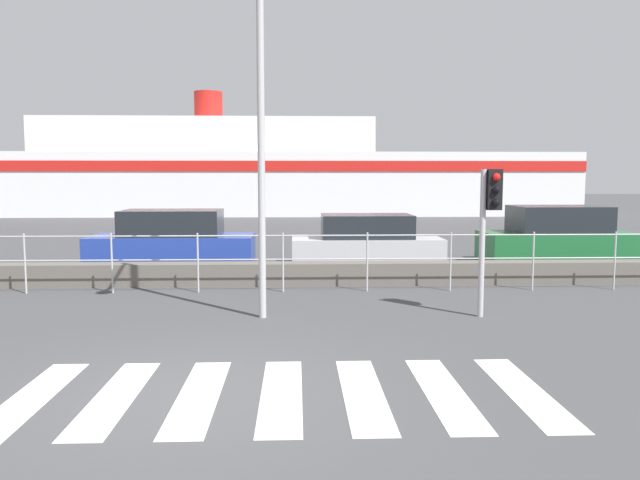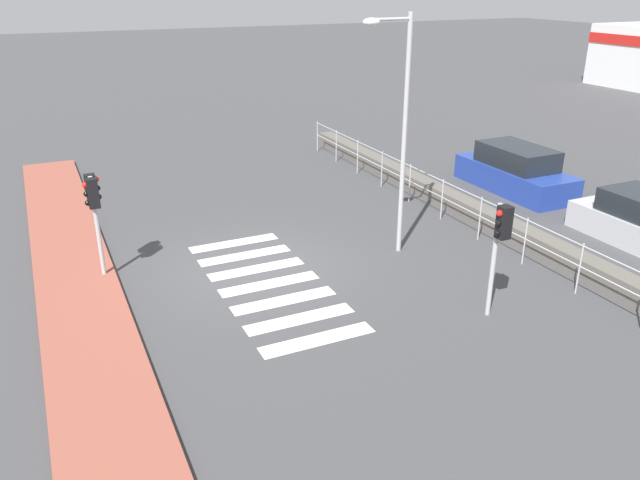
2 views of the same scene
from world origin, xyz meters
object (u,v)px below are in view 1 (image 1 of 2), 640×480
Objects in this scene: ferry_boat at (265,174)px; parked_car_blue at (173,242)px; traffic_light_far at (490,209)px; streetlamp at (260,94)px; parked_car_silver at (366,244)px; parked_car_green at (558,239)px.

parked_car_blue is at bearing -92.97° from ferry_boat.
streetlamp reaches higher than traffic_light_far.
traffic_light_far is 4.25m from streetlamp.
parked_car_silver is 5.25m from parked_car_green.
streetlamp is at bearing -67.15° from parked_car_blue.
parked_car_green is (9.18, -24.18, -1.87)m from ferry_boat.
streetlamp is 7.66m from parked_car_blue.
parked_car_blue reaches higher than parked_car_silver.
traffic_light_far reaches higher than parked_car_silver.
ferry_boat reaches higher than streetlamp.
parked_car_blue is at bearing 180.00° from parked_car_green.
ferry_boat reaches higher than traffic_light_far.
parked_car_blue is 1.06× the size of parked_car_green.
streetlamp is 1.48× the size of parked_car_silver.
parked_car_silver is at bearing -80.75° from ferry_boat.
parked_car_blue is (-6.55, 6.31, -1.20)m from traffic_light_far.
parked_car_green is (7.71, 6.47, -3.02)m from streetlamp.
ferry_boat is 25.93m from parked_car_green.
traffic_light_far is at bearing -121.63° from parked_car_green.
ferry_boat is 9.16× the size of parked_car_green.
parked_car_blue is (-2.73, 6.47, -3.06)m from streetlamp.
traffic_light_far is 0.07× the size of ferry_boat.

